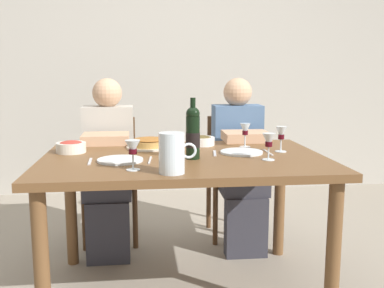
{
  "coord_description": "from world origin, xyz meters",
  "views": [
    {
      "loc": [
        -0.22,
        -2.33,
        1.22
      ],
      "look_at": [
        0.04,
        0.01,
        0.82
      ],
      "focal_mm": 41.89,
      "sensor_mm": 36.0,
      "label": 1
    }
  ],
  "objects_px": {
    "wine_glass_left_diner": "(281,134)",
    "chair_left": "(111,170)",
    "water_pitcher": "(172,156)",
    "salad_bowl": "(71,146)",
    "diner_right": "(240,158)",
    "wine_bottle": "(193,133)",
    "wine_glass_centre": "(269,142)",
    "dinner_plate_left_setting": "(120,160)",
    "wine_glass_right_diner": "(133,149)",
    "diner_left": "(108,161)",
    "dinner_plate_right_setting": "(242,152)",
    "olive_bowl": "(201,140)",
    "dining_table": "(184,173)",
    "wine_glass_spare": "(245,131)",
    "chair_right": "(233,167)",
    "baked_tart": "(149,143)"
  },
  "relations": [
    {
      "from": "wine_glass_left_diner",
      "to": "chair_left",
      "type": "distance_m",
      "value": 1.34
    },
    {
      "from": "water_pitcher",
      "to": "salad_bowl",
      "type": "relative_size",
      "value": 1.12
    },
    {
      "from": "chair_left",
      "to": "diner_right",
      "type": "distance_m",
      "value": 0.94
    },
    {
      "from": "wine_bottle",
      "to": "water_pitcher",
      "type": "distance_m",
      "value": 0.35
    },
    {
      "from": "wine_glass_centre",
      "to": "water_pitcher",
      "type": "bearing_deg",
      "value": -154.79
    },
    {
      "from": "wine_glass_centre",
      "to": "dinner_plate_left_setting",
      "type": "bearing_deg",
      "value": 175.85
    },
    {
      "from": "water_pitcher",
      "to": "wine_glass_centre",
      "type": "relative_size",
      "value": 1.32
    },
    {
      "from": "salad_bowl",
      "to": "wine_glass_right_diner",
      "type": "relative_size",
      "value": 1.17
    },
    {
      "from": "salad_bowl",
      "to": "dinner_plate_left_setting",
      "type": "height_order",
      "value": "salad_bowl"
    },
    {
      "from": "chair_left",
      "to": "diner_left",
      "type": "height_order",
      "value": "diner_left"
    },
    {
      "from": "dinner_plate_right_setting",
      "to": "diner_left",
      "type": "height_order",
      "value": "diner_left"
    },
    {
      "from": "wine_bottle",
      "to": "chair_left",
      "type": "xyz_separation_m",
      "value": [
        -0.49,
        0.95,
        -0.4
      ]
    },
    {
      "from": "olive_bowl",
      "to": "diner_left",
      "type": "xyz_separation_m",
      "value": [
        -0.59,
        0.3,
        -0.17
      ]
    },
    {
      "from": "dinner_plate_left_setting",
      "to": "dinner_plate_right_setting",
      "type": "relative_size",
      "value": 0.99
    },
    {
      "from": "wine_bottle",
      "to": "water_pitcher",
      "type": "bearing_deg",
      "value": -112.21
    },
    {
      "from": "wine_bottle",
      "to": "water_pitcher",
      "type": "xyz_separation_m",
      "value": [
        -0.13,
        -0.32,
        -0.06
      ]
    },
    {
      "from": "dining_table",
      "to": "wine_glass_spare",
      "type": "distance_m",
      "value": 0.5
    },
    {
      "from": "dinner_plate_right_setting",
      "to": "chair_right",
      "type": "bearing_deg",
      "value": 81.37
    },
    {
      "from": "dinner_plate_right_setting",
      "to": "diner_left",
      "type": "distance_m",
      "value": 0.98
    },
    {
      "from": "water_pitcher",
      "to": "chair_right",
      "type": "bearing_deg",
      "value": 66.84
    },
    {
      "from": "dinner_plate_left_setting",
      "to": "olive_bowl",
      "type": "bearing_deg",
      "value": 42.68
    },
    {
      "from": "water_pitcher",
      "to": "baked_tart",
      "type": "height_order",
      "value": "water_pitcher"
    },
    {
      "from": "olive_bowl",
      "to": "diner_right",
      "type": "relative_size",
      "value": 0.14
    },
    {
      "from": "dining_table",
      "to": "chair_left",
      "type": "relative_size",
      "value": 1.72
    },
    {
      "from": "baked_tart",
      "to": "wine_glass_centre",
      "type": "height_order",
      "value": "wine_glass_centre"
    },
    {
      "from": "wine_glass_right_diner",
      "to": "chair_left",
      "type": "height_order",
      "value": "wine_glass_right_diner"
    },
    {
      "from": "dinner_plate_left_setting",
      "to": "diner_right",
      "type": "height_order",
      "value": "diner_right"
    },
    {
      "from": "dinner_plate_right_setting",
      "to": "diner_left",
      "type": "relative_size",
      "value": 0.2
    },
    {
      "from": "diner_left",
      "to": "chair_right",
      "type": "xyz_separation_m",
      "value": [
        0.9,
        0.23,
        -0.12
      ]
    },
    {
      "from": "wine_glass_centre",
      "to": "diner_right",
      "type": "bearing_deg",
      "value": 87.96
    },
    {
      "from": "dinner_plate_left_setting",
      "to": "diner_right",
      "type": "distance_m",
      "value": 1.08
    },
    {
      "from": "baked_tart",
      "to": "diner_right",
      "type": "xyz_separation_m",
      "value": [
        0.63,
        0.36,
        -0.17
      ]
    },
    {
      "from": "wine_bottle",
      "to": "diner_right",
      "type": "xyz_separation_m",
      "value": [
        0.41,
        0.71,
        -0.28
      ]
    },
    {
      "from": "wine_bottle",
      "to": "chair_right",
      "type": "bearing_deg",
      "value": 66.52
    },
    {
      "from": "wine_glass_right_diner",
      "to": "wine_bottle",
      "type": "bearing_deg",
      "value": 37.75
    },
    {
      "from": "wine_glass_right_diner",
      "to": "dining_table",
      "type": "bearing_deg",
      "value": 49.15
    },
    {
      "from": "chair_left",
      "to": "diner_left",
      "type": "relative_size",
      "value": 0.75
    },
    {
      "from": "diner_right",
      "to": "wine_glass_centre",
      "type": "bearing_deg",
      "value": 88.57
    },
    {
      "from": "dinner_plate_right_setting",
      "to": "chair_right",
      "type": "relative_size",
      "value": 0.27
    },
    {
      "from": "wine_glass_centre",
      "to": "baked_tart",
      "type": "bearing_deg",
      "value": 144.41
    },
    {
      "from": "wine_bottle",
      "to": "wine_glass_spare",
      "type": "xyz_separation_m",
      "value": [
        0.35,
        0.32,
        -0.04
      ]
    },
    {
      "from": "dining_table",
      "to": "chair_right",
      "type": "bearing_deg",
      "value": 62.75
    },
    {
      "from": "diner_right",
      "to": "wine_glass_left_diner",
      "type": "bearing_deg",
      "value": 101.16
    },
    {
      "from": "baked_tart",
      "to": "chair_right",
      "type": "distance_m",
      "value": 0.91
    },
    {
      "from": "wine_bottle",
      "to": "wine_glass_spare",
      "type": "height_order",
      "value": "wine_bottle"
    },
    {
      "from": "dinner_plate_left_setting",
      "to": "chair_right",
      "type": "bearing_deg",
      "value": 51.01
    },
    {
      "from": "wine_glass_left_diner",
      "to": "diner_right",
      "type": "distance_m",
      "value": 0.63
    },
    {
      "from": "dining_table",
      "to": "baked_tart",
      "type": "relative_size",
      "value": 5.53
    },
    {
      "from": "wine_bottle",
      "to": "wine_glass_right_diner",
      "type": "xyz_separation_m",
      "value": [
        -0.3,
        -0.23,
        -0.04
      ]
    },
    {
      "from": "wine_glass_spare",
      "to": "diner_left",
      "type": "bearing_deg",
      "value": 154.77
    }
  ]
}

